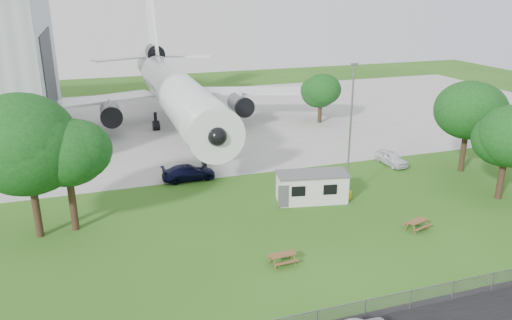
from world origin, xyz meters
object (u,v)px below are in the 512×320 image
object	(u,v)px
picnic_west	(283,264)
picnic_east	(416,229)
site_cabin	(312,187)
airliner	(174,88)

from	to	relation	value
picnic_west	picnic_east	size ratio (longest dim) A/B	1.00
site_cabin	airliner	bearing A→B (deg)	103.86
picnic_west	picnic_east	bearing A→B (deg)	3.25
airliner	picnic_west	world-z (taller)	airliner
picnic_east	site_cabin	bearing A→B (deg)	108.75
picnic_west	picnic_east	xyz separation A→B (m)	(11.88, 1.51, 0.00)
site_cabin	picnic_west	world-z (taller)	site_cabin
airliner	picnic_west	bearing A→B (deg)	-88.86
site_cabin	picnic_east	bearing A→B (deg)	-54.68
picnic_west	picnic_east	world-z (taller)	same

